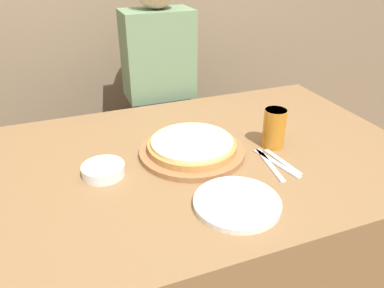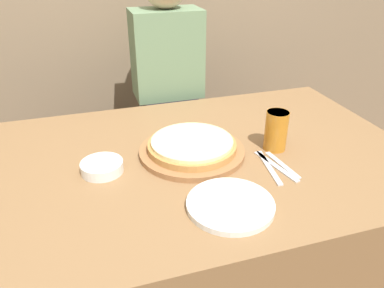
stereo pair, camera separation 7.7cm
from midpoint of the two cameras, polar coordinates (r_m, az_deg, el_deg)
dining_table at (r=1.57m, az=2.37°, el=-13.94°), size 1.56×1.02×0.77m
pizza_on_board at (r=1.34m, az=1.65°, el=-0.59°), size 0.38×0.38×0.06m
beer_glass at (r=1.39m, az=14.27°, el=2.20°), size 0.08×0.08×0.15m
dinner_plate at (r=1.10m, az=7.89°, el=-9.19°), size 0.25×0.25×0.02m
side_bowl at (r=1.26m, az=-11.86°, el=-3.46°), size 0.14×0.14×0.04m
fork at (r=1.30m, az=13.33°, el=-3.49°), size 0.05×0.22×0.00m
dinner_knife at (r=1.31m, az=14.28°, el=-3.30°), size 0.06×0.22×0.00m
spoon at (r=1.32m, az=15.21°, el=-3.12°), size 0.04×0.19×0.00m
diner_person at (r=1.97m, az=-2.47°, el=5.63°), size 0.33×0.20×1.36m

